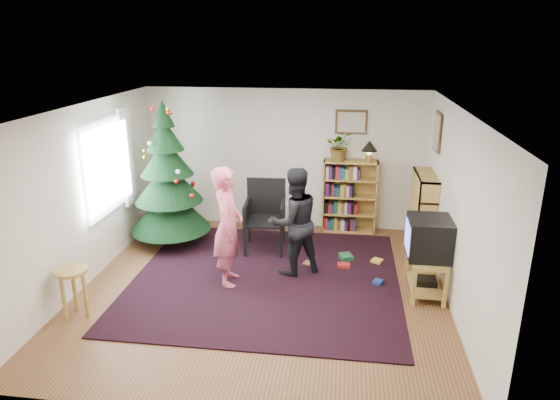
# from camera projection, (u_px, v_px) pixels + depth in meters

# --- Properties ---
(floor) EXTENTS (5.00, 5.00, 0.00)m
(floor) POSITION_uv_depth(u_px,v_px,m) (263.00, 288.00, 7.00)
(floor) COLOR brown
(floor) RESTS_ON ground
(ceiling) EXTENTS (5.00, 5.00, 0.00)m
(ceiling) POSITION_uv_depth(u_px,v_px,m) (261.00, 109.00, 6.20)
(ceiling) COLOR white
(ceiling) RESTS_ON wall_back
(wall_back) EXTENTS (5.00, 0.02, 2.50)m
(wall_back) POSITION_uv_depth(u_px,v_px,m) (285.00, 159.00, 8.95)
(wall_back) COLOR silver
(wall_back) RESTS_ON floor
(wall_front) EXTENTS (5.00, 0.02, 2.50)m
(wall_front) POSITION_uv_depth(u_px,v_px,m) (213.00, 298.00, 4.25)
(wall_front) COLOR silver
(wall_front) RESTS_ON floor
(wall_left) EXTENTS (0.02, 5.00, 2.50)m
(wall_left) POSITION_uv_depth(u_px,v_px,m) (84.00, 196.00, 6.91)
(wall_left) COLOR silver
(wall_left) RESTS_ON floor
(wall_right) EXTENTS (0.02, 5.00, 2.50)m
(wall_right) POSITION_uv_depth(u_px,v_px,m) (457.00, 212.00, 6.29)
(wall_right) COLOR silver
(wall_right) RESTS_ON floor
(rug) EXTENTS (3.80, 3.60, 0.02)m
(rug) POSITION_uv_depth(u_px,v_px,m) (266.00, 278.00, 7.27)
(rug) COLOR black
(rug) RESTS_ON floor
(window_pane) EXTENTS (0.04, 1.20, 1.40)m
(window_pane) POSITION_uv_depth(u_px,v_px,m) (104.00, 168.00, 7.39)
(window_pane) COLOR silver
(window_pane) RESTS_ON wall_left
(curtain) EXTENTS (0.06, 0.35, 1.60)m
(curtain) POSITION_uv_depth(u_px,v_px,m) (127.00, 157.00, 8.05)
(curtain) COLOR white
(curtain) RESTS_ON wall_left
(picture_back) EXTENTS (0.55, 0.03, 0.42)m
(picture_back) POSITION_uv_depth(u_px,v_px,m) (351.00, 122.00, 8.56)
(picture_back) COLOR #4C3319
(picture_back) RESTS_ON wall_back
(picture_right) EXTENTS (0.03, 0.50, 0.60)m
(picture_right) POSITION_uv_depth(u_px,v_px,m) (438.00, 132.00, 7.71)
(picture_right) COLOR #4C3319
(picture_right) RESTS_ON wall_right
(christmas_tree) EXTENTS (1.33, 1.33, 2.42)m
(christmas_tree) POSITION_uv_depth(u_px,v_px,m) (168.00, 186.00, 8.21)
(christmas_tree) COLOR #3F2816
(christmas_tree) RESTS_ON rug
(bookshelf_back) EXTENTS (0.95, 0.30, 1.30)m
(bookshelf_back) POSITION_uv_depth(u_px,v_px,m) (349.00, 196.00, 8.84)
(bookshelf_back) COLOR gold
(bookshelf_back) RESTS_ON floor
(bookshelf_right) EXTENTS (0.30, 0.95, 1.30)m
(bookshelf_right) POSITION_uv_depth(u_px,v_px,m) (423.00, 212.00, 8.01)
(bookshelf_right) COLOR gold
(bookshelf_right) RESTS_ON floor
(tv_stand) EXTENTS (0.45, 0.82, 0.55)m
(tv_stand) POSITION_uv_depth(u_px,v_px,m) (426.00, 271.00, 6.78)
(tv_stand) COLOR gold
(tv_stand) RESTS_ON floor
(crt_tv) EXTENTS (0.56, 0.61, 0.53)m
(crt_tv) POSITION_uv_depth(u_px,v_px,m) (429.00, 238.00, 6.62)
(crt_tv) COLOR black
(crt_tv) RESTS_ON tv_stand
(armchair) EXTENTS (0.67, 0.67, 1.15)m
(armchair) POSITION_uv_depth(u_px,v_px,m) (266.00, 212.00, 8.14)
(armchair) COLOR black
(armchair) RESTS_ON rug
(stool) EXTENTS (0.40, 0.40, 0.66)m
(stool) POSITION_uv_depth(u_px,v_px,m) (72.00, 280.00, 6.13)
(stool) COLOR gold
(stool) RESTS_ON floor
(person_standing) EXTENTS (0.49, 0.67, 1.71)m
(person_standing) POSITION_uv_depth(u_px,v_px,m) (228.00, 227.00, 6.89)
(person_standing) COLOR #D0536A
(person_standing) RESTS_ON rug
(person_by_chair) EXTENTS (0.99, 0.93, 1.62)m
(person_by_chair) POSITION_uv_depth(u_px,v_px,m) (294.00, 222.00, 7.20)
(person_by_chair) COLOR black
(person_by_chair) RESTS_ON rug
(potted_plant) EXTENTS (0.47, 0.41, 0.52)m
(potted_plant) POSITION_uv_depth(u_px,v_px,m) (340.00, 146.00, 8.58)
(potted_plant) COLOR gray
(potted_plant) RESTS_ON bookshelf_back
(table_lamp) EXTENTS (0.27, 0.27, 0.36)m
(table_lamp) POSITION_uv_depth(u_px,v_px,m) (369.00, 147.00, 8.52)
(table_lamp) COLOR #A57F33
(table_lamp) RESTS_ON bookshelf_back
(floor_clutter) EXTENTS (1.25, 0.98, 0.08)m
(floor_clutter) POSITION_uv_depth(u_px,v_px,m) (350.00, 265.00, 7.59)
(floor_clutter) COLOR #A51E19
(floor_clutter) RESTS_ON rug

